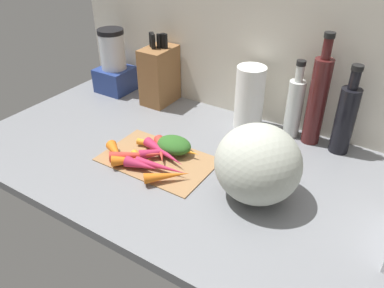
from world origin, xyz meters
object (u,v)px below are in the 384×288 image
at_px(carrot_8, 131,161).
at_px(bottle_1, 317,99).
at_px(cutting_board, 158,159).
at_px(carrot_2, 141,165).
at_px(paper_towel_roll, 249,98).
at_px(carrot_3, 161,150).
at_px(carrot_7, 116,152).
at_px(carrot_0, 164,151).
at_px(carrot_9, 141,161).
at_px(carrot_11, 158,145).
at_px(carrot_10, 139,155).
at_px(bottle_2, 345,118).
at_px(carrot_5, 167,176).
at_px(knife_block, 160,75).
at_px(carrot_4, 164,153).
at_px(winter_squash, 258,164).
at_px(carrot_6, 161,167).
at_px(carrot_1, 182,150).
at_px(bottle_0, 294,106).
at_px(blender_appliance, 114,65).

height_order(carrot_8, bottle_1, bottle_1).
xyz_separation_m(cutting_board, carrot_2, (-0.00, -0.08, 0.02)).
xyz_separation_m(carrot_2, carrot_8, (-0.04, 0.00, -0.00)).
distance_m(carrot_8, paper_towel_roll, 0.48).
height_order(carrot_3, carrot_8, carrot_8).
distance_m(carrot_2, carrot_7, 0.11).
distance_m(carrot_0, carrot_7, 0.15).
height_order(carrot_2, carrot_7, same).
relative_size(cutting_board, carrot_7, 3.45).
xyz_separation_m(carrot_9, carrot_11, (-0.01, 0.10, -0.00)).
bearing_deg(cutting_board, carrot_9, -116.45).
relative_size(carrot_2, carrot_8, 0.87).
height_order(carrot_3, bottle_1, bottle_1).
bearing_deg(carrot_10, bottle_2, 38.43).
bearing_deg(bottle_1, carrot_9, -132.85).
xyz_separation_m(carrot_2, carrot_5, (0.09, -0.00, -0.00)).
distance_m(knife_block, bottle_2, 0.72).
relative_size(carrot_4, knife_block, 0.64).
distance_m(cutting_board, carrot_10, 0.06).
distance_m(carrot_4, bottle_1, 0.52).
height_order(carrot_9, winter_squash, winter_squash).
distance_m(carrot_6, carrot_10, 0.09).
distance_m(carrot_1, winter_squash, 0.30).
relative_size(carrot_5, carrot_11, 0.89).
bearing_deg(paper_towel_roll, knife_block, -179.23).
xyz_separation_m(paper_towel_roll, bottle_2, (0.33, 0.01, 0.01)).
relative_size(carrot_10, bottle_0, 0.66).
bearing_deg(cutting_board, carrot_2, -92.48).
height_order(knife_block, paper_towel_roll, knife_block).
distance_m(carrot_6, winter_squash, 0.30).
relative_size(carrot_7, bottle_2, 0.35).
height_order(carrot_4, blender_appliance, blender_appliance).
bearing_deg(carrot_6, carrot_9, -175.94).
height_order(carrot_6, paper_towel_roll, paper_towel_roll).
bearing_deg(blender_appliance, carrot_9, -40.96).
xyz_separation_m(carrot_2, blender_appliance, (-0.47, 0.41, 0.09)).
bearing_deg(carrot_8, carrot_2, -3.54).
height_order(winter_squash, paper_towel_roll, paper_towel_roll).
relative_size(carrot_5, blender_appliance, 0.50).
bearing_deg(bottle_0, carrot_3, -130.49).
relative_size(carrot_0, carrot_7, 1.55).
bearing_deg(carrot_6, carrot_1, 86.51).
relative_size(carrot_5, carrot_10, 0.74).
height_order(carrot_0, carrot_3, carrot_3).
xyz_separation_m(carrot_0, carrot_7, (-0.12, -0.09, 0.00)).
xyz_separation_m(carrot_1, carrot_7, (-0.17, -0.13, 0.00)).
bearing_deg(carrot_4, carrot_6, -62.34).
relative_size(carrot_11, winter_squash, 0.64).
height_order(cutting_board, carrot_4, carrot_4).
relative_size(carrot_3, carrot_5, 1.03).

